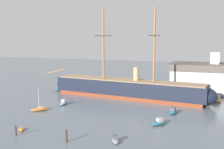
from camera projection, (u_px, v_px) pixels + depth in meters
The scene contains 12 objects.
tall_ship at pixel (127, 89), 92.41m from camera, with size 63.43×14.67×30.53m.
dinghy_foreground_left at pixel (21, 129), 60.11m from camera, with size 2.40×2.71×0.60m.
motorboat_foreground_right at pixel (115, 140), 53.34m from camera, with size 2.64×3.44×1.34m.
sailboat_mid_left at pixel (40, 109), 76.31m from camera, with size 4.50×4.60×6.44m.
motorboat_mid_right at pixel (159, 123), 63.78m from camera, with size 3.94×4.17×1.71m.
motorboat_alongside_bow at pixel (63, 103), 83.40m from camera, with size 1.96×4.03×1.64m.
motorboat_alongside_stern at pixel (173, 112), 73.43m from camera, with size 2.29×4.36×1.75m.
motorboat_far_left at pixel (60, 89), 105.56m from camera, with size 4.33×3.96×1.75m.
motorboat_far_right at pixel (216, 100), 86.69m from camera, with size 4.30×5.11×2.01m.
mooring_piling_nearest at pixel (16, 131), 56.87m from camera, with size 0.36×0.36×2.16m, color #423323.
mooring_piling_left_pair at pixel (66, 136), 53.37m from camera, with size 0.37×0.37×2.39m, color #382B1E.
seagull_in_flight at pixel (85, 46), 73.71m from camera, with size 0.57×1.22×0.14m.
Camera 1 is at (27.71, -37.74, 20.38)m, focal length 43.45 mm.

